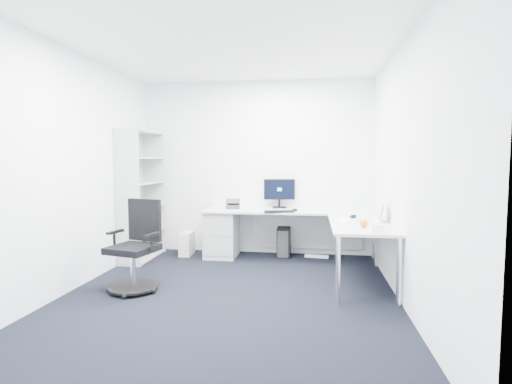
# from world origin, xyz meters

# --- Properties ---
(ground) EXTENTS (4.20, 4.20, 0.00)m
(ground) POSITION_xyz_m (0.00, 0.00, 0.00)
(ground) COLOR black
(ceiling) EXTENTS (4.20, 4.20, 0.00)m
(ceiling) POSITION_xyz_m (0.00, 0.00, 2.70)
(ceiling) COLOR white
(wall_back) EXTENTS (3.60, 0.02, 2.70)m
(wall_back) POSITION_xyz_m (0.00, 2.10, 1.35)
(wall_back) COLOR white
(wall_back) RESTS_ON ground
(wall_front) EXTENTS (3.60, 0.02, 2.70)m
(wall_front) POSITION_xyz_m (0.00, -2.10, 1.35)
(wall_front) COLOR white
(wall_front) RESTS_ON ground
(wall_left) EXTENTS (0.02, 4.20, 2.70)m
(wall_left) POSITION_xyz_m (-1.80, 0.00, 1.35)
(wall_left) COLOR white
(wall_left) RESTS_ON ground
(wall_right) EXTENTS (0.02, 4.20, 2.70)m
(wall_right) POSITION_xyz_m (1.80, 0.00, 1.35)
(wall_right) COLOR white
(wall_right) RESTS_ON ground
(l_desk) EXTENTS (2.51, 1.40, 0.73)m
(l_desk) POSITION_xyz_m (0.55, 1.40, 0.37)
(l_desk) COLOR silver
(l_desk) RESTS_ON ground
(drawer_pedestal) EXTENTS (0.46, 0.57, 0.70)m
(drawer_pedestal) POSITION_xyz_m (-0.47, 1.75, 0.35)
(drawer_pedestal) COLOR silver
(drawer_pedestal) RESTS_ON ground
(bookshelf) EXTENTS (0.37, 0.95, 1.90)m
(bookshelf) POSITION_xyz_m (-1.62, 1.45, 0.95)
(bookshelf) COLOR #AFB1B1
(bookshelf) RESTS_ON ground
(task_chair) EXTENTS (0.69, 0.69, 1.02)m
(task_chair) POSITION_xyz_m (-1.10, 0.02, 0.51)
(task_chair) COLOR black
(task_chair) RESTS_ON ground
(black_pc_tower) EXTENTS (0.21, 0.46, 0.44)m
(black_pc_tower) POSITION_xyz_m (0.46, 1.93, 0.22)
(black_pc_tower) COLOR black
(black_pc_tower) RESTS_ON ground
(beige_pc_tower) EXTENTS (0.18, 0.38, 0.35)m
(beige_pc_tower) POSITION_xyz_m (-1.03, 1.76, 0.18)
(beige_pc_tower) COLOR beige
(beige_pc_tower) RESTS_ON ground
(power_strip) EXTENTS (0.36, 0.10, 0.04)m
(power_strip) POSITION_xyz_m (0.96, 1.85, 0.02)
(power_strip) COLOR white
(power_strip) RESTS_ON ground
(monitor) EXTENTS (0.50, 0.22, 0.46)m
(monitor) POSITION_xyz_m (0.38, 1.97, 0.96)
(monitor) COLOR black
(monitor) RESTS_ON l_desk
(black_keyboard) EXTENTS (0.44, 0.22, 0.02)m
(black_keyboard) POSITION_xyz_m (0.42, 1.47, 0.74)
(black_keyboard) COLOR black
(black_keyboard) RESTS_ON l_desk
(mouse) EXTENTS (0.08, 0.11, 0.03)m
(mouse) POSITION_xyz_m (0.63, 1.63, 0.75)
(mouse) COLOR black
(mouse) RESTS_ON l_desk
(desk_phone) EXTENTS (0.25, 0.25, 0.15)m
(desk_phone) POSITION_xyz_m (-0.31, 1.80, 0.81)
(desk_phone) COLOR #2D2D2F
(desk_phone) RESTS_ON l_desk
(laptop) EXTENTS (0.35, 0.35, 0.21)m
(laptop) POSITION_xyz_m (1.54, 0.81, 0.84)
(laptop) COLOR silver
(laptop) RESTS_ON l_desk
(white_keyboard) EXTENTS (0.21, 0.47, 0.02)m
(white_keyboard) POSITION_xyz_m (1.27, 0.74, 0.74)
(white_keyboard) COLOR white
(white_keyboard) RESTS_ON l_desk
(headphones) EXTENTS (0.15, 0.19, 0.05)m
(headphones) POSITION_xyz_m (1.41, 1.08, 0.75)
(headphones) COLOR black
(headphones) RESTS_ON l_desk
(orange_fruit) EXTENTS (0.09, 0.09, 0.09)m
(orange_fruit) POSITION_xyz_m (1.45, 0.32, 0.78)
(orange_fruit) COLOR orange
(orange_fruit) RESTS_ON l_desk
(tissue_box) EXTENTS (0.13, 0.23, 0.08)m
(tissue_box) POSITION_xyz_m (1.54, 0.14, 0.77)
(tissue_box) COLOR white
(tissue_box) RESTS_ON l_desk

